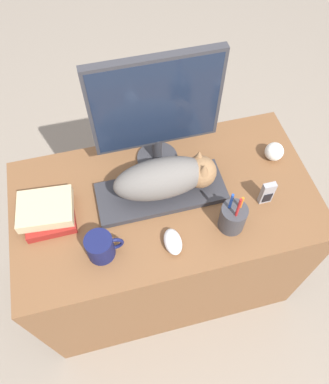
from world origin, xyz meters
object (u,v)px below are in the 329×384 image
at_px(keyboard, 161,192).
at_px(computer_mouse, 173,242).
at_px(pen_cup, 233,217).
at_px(phone, 267,193).
at_px(cat, 169,177).
at_px(baseball, 274,152).
at_px(coffee_mug, 101,247).
at_px(monitor, 156,109).
at_px(book_stack, 47,212).

relative_size(keyboard, computer_mouse, 4.80).
distance_m(computer_mouse, pen_cup, 0.22).
bearing_deg(phone, cat, 159.98).
xyz_separation_m(keyboard, baseball, (0.46, 0.06, 0.02)).
xyz_separation_m(coffee_mug, pen_cup, (0.45, -0.01, 0.01)).
bearing_deg(computer_mouse, cat, 79.51).
bearing_deg(monitor, cat, -88.79).
distance_m(monitor, coffee_mug, 0.48).
height_order(monitor, coffee_mug, monitor).
bearing_deg(cat, baseball, 7.71).
xyz_separation_m(monitor, pen_cup, (0.18, -0.34, -0.22)).
bearing_deg(coffee_mug, pen_cup, -0.71).
relative_size(cat, monitor, 0.77).
bearing_deg(keyboard, monitor, 81.18).
relative_size(baseball, phone, 0.69).
bearing_deg(computer_mouse, book_stack, 152.07).
bearing_deg(computer_mouse, coffee_mug, 173.32).
bearing_deg(book_stack, pen_cup, -17.10).
relative_size(cat, coffee_mug, 2.96).
distance_m(coffee_mug, phone, 0.60).
xyz_separation_m(computer_mouse, book_stack, (-0.39, 0.21, 0.01)).
relative_size(cat, baseball, 5.11).
height_order(cat, pen_cup, pen_cup).
relative_size(computer_mouse, pen_cup, 0.48).
bearing_deg(coffee_mug, baseball, 18.49).
xyz_separation_m(keyboard, computer_mouse, (-0.01, -0.20, 0.01)).
height_order(computer_mouse, phone, phone).
xyz_separation_m(keyboard, cat, (0.03, -0.00, 0.09)).
height_order(baseball, phone, phone).
distance_m(keyboard, phone, 0.37).
distance_m(cat, pen_cup, 0.26).
bearing_deg(coffee_mug, computer_mouse, -6.68).
bearing_deg(book_stack, monitor, 19.59).
height_order(monitor, book_stack, monitor).
bearing_deg(phone, keyboard, 161.43).
xyz_separation_m(monitor, coffee_mug, (-0.27, -0.33, -0.23)).
relative_size(phone, book_stack, 0.52).
distance_m(keyboard, pen_cup, 0.28).
xyz_separation_m(cat, baseball, (0.43, 0.06, -0.06)).
xyz_separation_m(coffee_mug, book_stack, (-0.16, 0.18, -0.01)).
relative_size(coffee_mug, phone, 1.19).
bearing_deg(book_stack, phone, -9.21).
bearing_deg(phone, monitor, 140.19).
distance_m(coffee_mug, book_stack, 0.24).
bearing_deg(pen_cup, phone, 22.85).
bearing_deg(computer_mouse, pen_cup, 5.84).
xyz_separation_m(keyboard, coffee_mug, (-0.24, -0.18, 0.04)).
distance_m(monitor, baseball, 0.51).
height_order(computer_mouse, book_stack, book_stack).
bearing_deg(phone, computer_mouse, -166.80).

